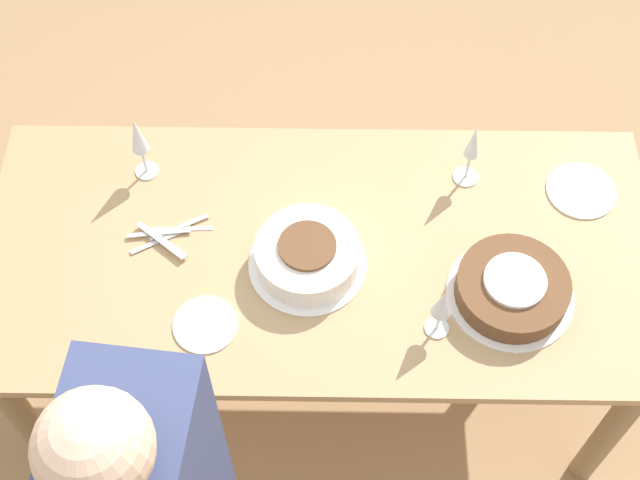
{
  "coord_description": "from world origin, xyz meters",
  "views": [
    {
      "loc": [
        0.02,
        -1.23,
        2.73
      ],
      "look_at": [
        0.0,
        0.0,
        0.79
      ],
      "focal_mm": 50.0,
      "sensor_mm": 36.0,
      "label": 1
    }
  ],
  "objects_px": {
    "cake_center_white": "(307,256)",
    "wine_glass_extra": "(138,138)",
    "wine_glass_near": "(442,305)",
    "cake_front_chocolate": "(512,288)",
    "wine_glass_far": "(472,147)"
  },
  "relations": [
    {
      "from": "wine_glass_far",
      "to": "wine_glass_extra",
      "type": "distance_m",
      "value": 0.88
    },
    {
      "from": "cake_center_white",
      "to": "wine_glass_far",
      "type": "bearing_deg",
      "value": 33.7
    },
    {
      "from": "wine_glass_far",
      "to": "wine_glass_near",
      "type": "bearing_deg",
      "value": -102.79
    },
    {
      "from": "cake_front_chocolate",
      "to": "wine_glass_near",
      "type": "xyz_separation_m",
      "value": [
        -0.19,
        -0.1,
        0.09
      ]
    },
    {
      "from": "cake_center_white",
      "to": "wine_glass_extra",
      "type": "distance_m",
      "value": 0.55
    },
    {
      "from": "wine_glass_near",
      "to": "wine_glass_extra",
      "type": "relative_size",
      "value": 0.81
    },
    {
      "from": "wine_glass_near",
      "to": "cake_center_white",
      "type": "bearing_deg",
      "value": 150.96
    },
    {
      "from": "wine_glass_near",
      "to": "cake_front_chocolate",
      "type": "bearing_deg",
      "value": 26.74
    },
    {
      "from": "cake_center_white",
      "to": "wine_glass_far",
      "type": "relative_size",
      "value": 1.48
    },
    {
      "from": "wine_glass_near",
      "to": "wine_glass_far",
      "type": "height_order",
      "value": "wine_glass_far"
    },
    {
      "from": "cake_center_white",
      "to": "wine_glass_extra",
      "type": "xyz_separation_m",
      "value": [
        -0.45,
        0.3,
        0.1
      ]
    },
    {
      "from": "wine_glass_extra",
      "to": "cake_front_chocolate",
      "type": "bearing_deg",
      "value": -21.38
    },
    {
      "from": "cake_front_chocolate",
      "to": "wine_glass_far",
      "type": "xyz_separation_m",
      "value": [
        -0.09,
        0.37,
        0.1
      ]
    },
    {
      "from": "cake_front_chocolate",
      "to": "wine_glass_near",
      "type": "distance_m",
      "value": 0.23
    },
    {
      "from": "wine_glass_extra",
      "to": "wine_glass_far",
      "type": "bearing_deg",
      "value": -0.51
    }
  ]
}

